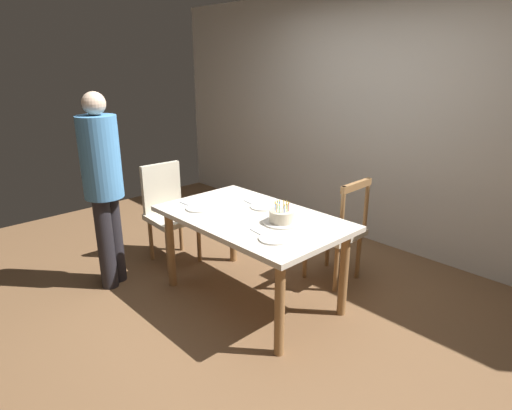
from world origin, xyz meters
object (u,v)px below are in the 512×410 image
object	(u,v)px
plate_far_side	(264,207)
plate_near_guest	(275,238)
dining_table	(252,227)
birthday_cake	(282,217)
plate_near_celebrant	(199,208)
chair_upholstered	(168,207)
person_celebrant	(103,180)
chair_spindle_back	(336,232)

from	to	relation	value
plate_far_side	plate_near_guest	distance (m)	0.67
dining_table	plate_far_side	bearing A→B (deg)	110.15
birthday_cake	plate_near_celebrant	world-z (taller)	birthday_cake
plate_far_side	plate_near_celebrant	bearing A→B (deg)	-129.54
plate_far_side	plate_near_guest	size ratio (longest dim) A/B	1.00
dining_table	plate_far_side	size ratio (longest dim) A/B	6.83
chair_upholstered	person_celebrant	bearing A→B (deg)	-81.49
plate_far_side	person_celebrant	xyz separation A→B (m)	(-0.97, -0.92, 0.21)
plate_near_celebrant	person_celebrant	bearing A→B (deg)	-140.97
birthday_cake	plate_far_side	distance (m)	0.38
dining_table	birthday_cake	size ratio (longest dim) A/B	5.36
plate_near_guest	chair_spindle_back	xyz separation A→B (m)	(-0.19, 0.98, -0.29)
person_celebrant	chair_upholstered	bearing A→B (deg)	98.51
dining_table	plate_far_side	world-z (taller)	plate_far_side
dining_table	plate_near_guest	world-z (taller)	plate_near_guest
plate_far_side	plate_near_guest	world-z (taller)	same
person_celebrant	chair_spindle_back	bearing A→B (deg)	48.85
birthday_cake	chair_upholstered	xyz separation A→B (m)	(-1.42, -0.11, -0.25)
plate_near_celebrant	plate_far_side	distance (m)	0.53
birthday_cake	chair_upholstered	bearing A→B (deg)	-175.75
birthday_cake	plate_near_celebrant	bearing A→B (deg)	-159.64
dining_table	birthday_cake	bearing A→B (deg)	10.43
chair_spindle_back	plate_far_side	bearing A→B (deg)	-120.44
plate_far_side	person_celebrant	bearing A→B (deg)	-136.44
dining_table	plate_far_side	distance (m)	0.24
plate_near_celebrant	chair_spindle_back	distance (m)	1.22
plate_near_guest	birthday_cake	bearing A→B (deg)	124.54
plate_far_side	chair_spindle_back	bearing A→B (deg)	59.56
plate_near_guest	chair_upholstered	distance (m)	1.61
dining_table	chair_spindle_back	bearing A→B (deg)	71.45
chair_spindle_back	person_celebrant	size ratio (longest dim) A/B	0.57
birthday_cake	plate_far_side	bearing A→B (deg)	156.23
chair_upholstered	plate_near_guest	bearing A→B (deg)	-5.39
plate_far_side	person_celebrant	size ratio (longest dim) A/B	0.13
plate_near_guest	chair_spindle_back	distance (m)	1.04
chair_upholstered	dining_table	bearing A→B (deg)	2.74
birthday_cake	chair_upholstered	size ratio (longest dim) A/B	0.29
plate_near_guest	person_celebrant	world-z (taller)	person_celebrant
birthday_cake	person_celebrant	size ratio (longest dim) A/B	0.17
dining_table	plate_near_guest	distance (m)	0.51
dining_table	chair_upholstered	bearing A→B (deg)	-177.26
birthday_cake	chair_spindle_back	xyz separation A→B (m)	(-0.01, 0.72, -0.33)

